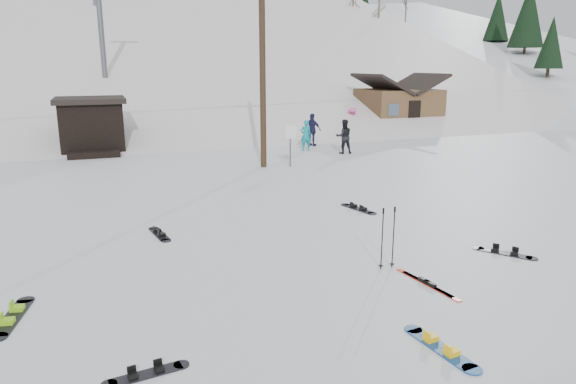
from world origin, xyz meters
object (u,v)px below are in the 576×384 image
object	(u,v)px
cabin	(398,107)
hero_skis	(427,284)
utility_pole	(262,57)
hero_snowboard	(441,347)

from	to	relation	value
cabin	hero_skis	size ratio (longest dim) A/B	3.00
utility_pole	hero_skis	size ratio (longest dim) A/B	5.01
utility_pole	hero_snowboard	world-z (taller)	utility_pole
hero_skis	hero_snowboard	bearing A→B (deg)	-128.10
utility_pole	cabin	world-z (taller)	utility_pole
utility_pole	hero_snowboard	xyz separation A→B (m)	(-1.86, -15.16, -4.65)
utility_pole	hero_snowboard	bearing A→B (deg)	-97.00
hero_snowboard	cabin	bearing A→B (deg)	-37.14
utility_pole	hero_snowboard	distance (m)	15.96
cabin	hero_snowboard	size ratio (longest dim) A/B	3.36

